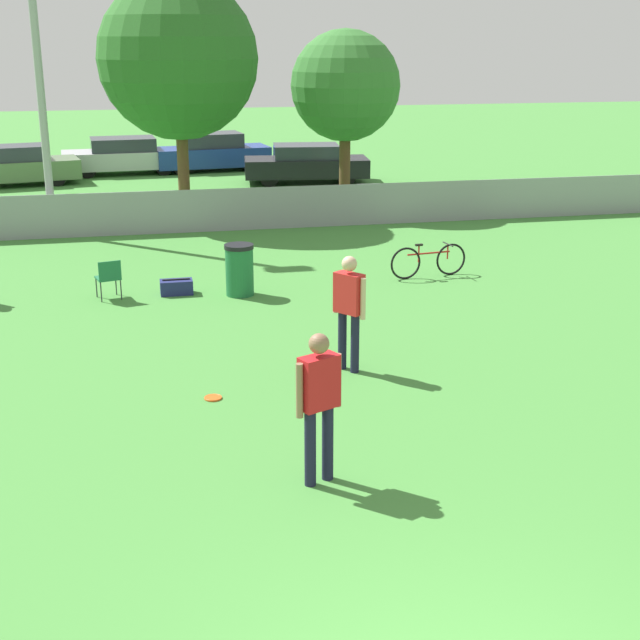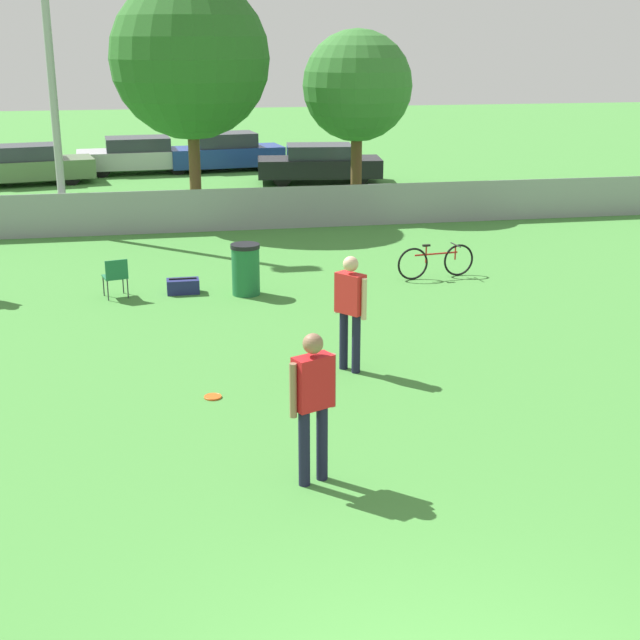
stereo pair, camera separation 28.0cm
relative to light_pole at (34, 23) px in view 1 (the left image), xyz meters
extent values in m
cube|color=gray|center=(4.11, -0.52, -4.59)|extent=(25.13, 0.03, 1.10)
cylinder|color=#9E9EA3|center=(0.00, 0.00, -0.94)|extent=(0.20, 0.20, 8.40)
cylinder|color=brown|center=(3.46, 1.58, -3.80)|extent=(0.32, 0.32, 2.66)
sphere|color=#286023|center=(3.46, 1.58, -0.87)|extent=(4.28, 4.28, 4.28)
cylinder|color=brown|center=(8.13, 1.94, -3.97)|extent=(0.32, 0.32, 2.33)
sphere|color=#33702D|center=(8.13, 1.94, -1.64)|extent=(3.11, 3.11, 3.11)
cylinder|color=#191933|center=(3.77, -14.49, -4.68)|extent=(0.13, 0.13, 0.91)
cylinder|color=#191933|center=(3.99, -14.39, -4.68)|extent=(0.13, 0.13, 0.91)
cube|color=red|center=(3.88, -14.44, -3.92)|extent=(0.49, 0.38, 0.60)
sphere|color=#8C664C|center=(3.88, -14.44, -3.48)|extent=(0.23, 0.23, 0.23)
cylinder|color=#8C664C|center=(3.64, -14.55, -3.96)|extent=(0.08, 0.08, 0.62)
cylinder|color=#8C664C|center=(4.12, -14.33, -3.96)|extent=(0.08, 0.08, 0.62)
cylinder|color=#191933|center=(4.98, -10.97, -4.68)|extent=(0.13, 0.13, 0.91)
cylinder|color=#191933|center=(5.13, -11.16, -4.68)|extent=(0.13, 0.13, 0.91)
cube|color=red|center=(5.05, -11.06, -3.92)|extent=(0.44, 0.48, 0.60)
sphere|color=#D8AD8C|center=(5.05, -11.06, -3.48)|extent=(0.23, 0.23, 0.23)
cylinder|color=#D8AD8C|center=(4.89, -10.85, -3.96)|extent=(0.08, 0.08, 0.62)
cylinder|color=#D8AD8C|center=(5.21, -11.27, -3.96)|extent=(0.08, 0.08, 0.62)
cylinder|color=#E5591E|center=(2.94, -11.75, -5.12)|extent=(0.24, 0.24, 0.03)
torus|color=#E5591E|center=(2.94, -11.75, -5.12)|extent=(0.25, 0.25, 0.03)
cylinder|color=#333338|center=(1.60, -6.09, -4.94)|extent=(0.02, 0.02, 0.39)
cylinder|color=#333338|center=(1.23, -6.19, -4.94)|extent=(0.02, 0.02, 0.39)
cylinder|color=#333338|center=(1.70, -6.46, -4.94)|extent=(0.02, 0.02, 0.39)
cylinder|color=#333338|center=(1.33, -6.56, -4.94)|extent=(0.02, 0.02, 0.39)
cube|color=#1E663F|center=(1.47, -6.33, -4.73)|extent=(0.52, 0.52, 0.03)
cube|color=#1E663F|center=(1.52, -6.52, -4.53)|extent=(0.42, 0.13, 0.36)
torus|color=black|center=(7.48, -6.15, -4.80)|extent=(0.68, 0.13, 0.68)
torus|color=black|center=(8.52, -6.01, -4.80)|extent=(0.68, 0.13, 0.68)
cylinder|color=#A51E19|center=(8.00, -6.08, -4.62)|extent=(0.96, 0.16, 0.04)
cylinder|color=#A51E19|center=(7.77, -6.11, -4.62)|extent=(0.03, 0.03, 0.35)
cylinder|color=#A51E19|center=(8.43, -6.03, -4.62)|extent=(0.03, 0.03, 0.32)
cube|color=black|center=(7.77, -6.11, -4.43)|extent=(0.17, 0.08, 0.04)
cylinder|color=black|center=(8.43, -6.03, -4.46)|extent=(0.08, 0.44, 0.03)
cylinder|color=#1E6638|center=(3.97, -6.61, -4.67)|extent=(0.54, 0.54, 0.93)
cylinder|color=black|center=(3.97, -6.61, -4.17)|extent=(0.57, 0.57, 0.08)
cube|color=navy|center=(2.76, -6.29, -4.99)|extent=(0.63, 0.35, 0.28)
cube|color=black|center=(2.76, -6.29, -4.84)|extent=(0.53, 0.04, 0.02)
cylinder|color=black|center=(-0.70, 9.41, -4.82)|extent=(0.64, 0.29, 0.62)
cylinder|color=black|center=(-0.42, 7.96, -4.82)|extent=(0.64, 0.29, 0.62)
cube|color=#59724C|center=(-1.90, 8.43, -4.61)|extent=(4.66, 2.49, 0.65)
cube|color=#2D333D|center=(-1.90, 8.43, -4.05)|extent=(2.54, 1.90, 0.48)
cylinder|color=black|center=(3.14, 11.28, -4.81)|extent=(0.67, 0.22, 0.66)
cylinder|color=black|center=(3.25, 9.70, -4.81)|extent=(0.67, 0.22, 0.66)
cylinder|color=black|center=(0.42, 11.10, -4.81)|extent=(0.67, 0.22, 0.66)
cylinder|color=black|center=(0.52, 9.52, -4.81)|extent=(0.67, 0.22, 0.66)
cube|color=#B7B7BC|center=(1.83, 10.40, -4.61)|extent=(4.51, 2.10, 0.62)
cube|color=#2D333D|center=(1.83, 10.40, -4.06)|extent=(2.39, 1.74, 0.47)
cylinder|color=black|center=(6.28, 11.44, -4.84)|extent=(0.62, 0.25, 0.60)
cylinder|color=black|center=(6.46, 10.00, -4.84)|extent=(0.62, 0.25, 0.60)
cylinder|color=black|center=(3.67, 11.12, -4.84)|extent=(0.62, 0.25, 0.60)
cylinder|color=black|center=(3.85, 9.68, -4.84)|extent=(0.62, 0.25, 0.60)
cube|color=navy|center=(5.06, 10.56, -4.61)|extent=(4.41, 2.18, 0.70)
cube|color=#2D333D|center=(5.06, 10.56, -4.00)|extent=(2.37, 1.73, 0.52)
cylinder|color=black|center=(9.36, 7.54, -4.80)|extent=(0.68, 0.26, 0.67)
cylinder|color=black|center=(9.18, 6.04, -4.80)|extent=(0.68, 0.26, 0.67)
cylinder|color=black|center=(6.76, 7.84, -4.80)|extent=(0.68, 0.26, 0.67)
cylinder|color=black|center=(6.59, 6.34, -4.80)|extent=(0.68, 0.26, 0.67)
cube|color=black|center=(7.97, 6.94, -4.60)|extent=(4.39, 2.21, 0.61)
cube|color=#2D333D|center=(7.97, 6.94, -4.07)|extent=(2.35, 1.77, 0.46)
camera|label=1|loc=(2.00, -23.31, -0.32)|focal=50.00mm
camera|label=2|loc=(2.27, -23.36, -0.32)|focal=50.00mm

